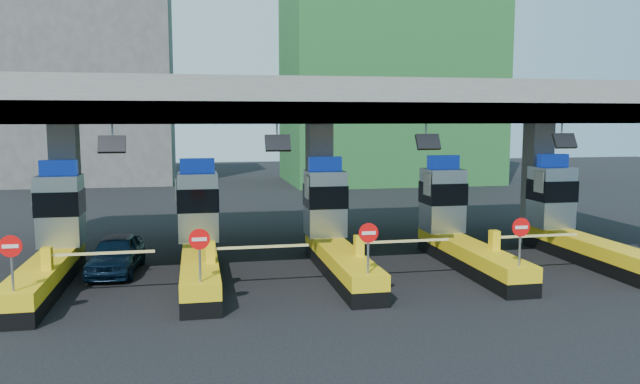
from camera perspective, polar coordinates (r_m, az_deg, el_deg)
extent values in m
plane|color=black|center=(23.69, 1.35, -7.11)|extent=(120.00, 120.00, 0.00)
cube|color=slate|center=(25.94, -0.08, 8.02)|extent=(28.00, 12.00, 1.50)
cube|color=#4C4C49|center=(20.37, 3.07, 7.24)|extent=(28.00, 0.60, 0.70)
cube|color=slate|center=(26.08, -22.17, -0.19)|extent=(1.00, 1.00, 5.50)
cube|color=slate|center=(26.10, -0.08, 0.31)|extent=(1.00, 1.00, 5.50)
cube|color=slate|center=(29.70, 19.21, 0.72)|extent=(1.00, 1.00, 5.50)
cylinder|color=slate|center=(19.89, -18.46, 5.18)|extent=(0.06, 0.06, 0.50)
cube|color=black|center=(19.70, -18.49, 4.15)|extent=(0.80, 0.38, 0.54)
cylinder|color=slate|center=(19.90, -3.96, 5.51)|extent=(0.06, 0.06, 0.50)
cube|color=black|center=(19.72, -3.88, 4.49)|extent=(0.80, 0.38, 0.54)
cylinder|color=slate|center=(21.13, 9.67, 5.51)|extent=(0.06, 0.06, 0.50)
cube|color=black|center=(20.96, 9.85, 4.53)|extent=(0.80, 0.38, 0.54)
cylinder|color=slate|center=(23.39, 21.24, 5.26)|extent=(0.06, 0.06, 0.50)
cube|color=black|center=(23.23, 21.46, 4.37)|extent=(0.80, 0.38, 0.54)
cube|color=black|center=(22.66, -23.79, -7.68)|extent=(1.20, 8.00, 0.50)
cube|color=#E5B70C|center=(22.54, -23.85, -6.45)|extent=(1.20, 8.00, 0.50)
cube|color=#9EA3A8|center=(24.97, -22.64, -1.54)|extent=(1.50, 1.50, 2.60)
cube|color=black|center=(24.91, -22.68, -0.87)|extent=(1.56, 1.56, 0.90)
cube|color=#0C2DBF|center=(24.80, -22.80, 2.07)|extent=(1.30, 0.35, 0.55)
cube|color=white|center=(24.76, -24.66, -0.07)|extent=(0.06, 0.70, 0.90)
cylinder|color=slate|center=(18.94, -26.33, -6.22)|extent=(0.07, 0.07, 1.30)
cylinder|color=red|center=(18.80, -26.45, -4.46)|extent=(0.60, 0.04, 0.60)
cube|color=white|center=(18.77, -26.47, -4.47)|extent=(0.42, 0.02, 0.10)
cube|color=#E5B70C|center=(21.20, -23.70, -5.60)|extent=(0.30, 0.35, 0.70)
cube|color=white|center=(20.88, -19.27, -5.30)|extent=(3.20, 0.08, 0.08)
cube|color=black|center=(22.11, -10.92, -7.58)|extent=(1.20, 8.00, 0.50)
cube|color=#E5B70C|center=(21.99, -10.95, -6.31)|extent=(1.20, 8.00, 0.50)
cube|color=#9EA3A8|center=(24.47, -11.08, -1.30)|extent=(1.50, 1.50, 2.60)
cube|color=black|center=(24.41, -11.10, -0.61)|extent=(1.56, 1.56, 0.90)
cube|color=#0C2DBF|center=(24.30, -11.17, 2.39)|extent=(1.30, 0.35, 0.55)
cube|color=white|center=(24.10, -13.02, 0.20)|extent=(0.06, 0.70, 0.90)
cylinder|color=slate|center=(18.28, -10.93, -6.09)|extent=(0.07, 0.07, 1.30)
cylinder|color=red|center=(18.13, -10.98, -4.26)|extent=(0.60, 0.04, 0.60)
cube|color=white|center=(18.11, -10.97, -4.27)|extent=(0.42, 0.02, 0.10)
cube|color=#E5B70C|center=(20.70, -9.99, -5.41)|extent=(0.30, 0.35, 0.70)
cube|color=white|center=(20.77, -5.43, -5.01)|extent=(3.20, 0.08, 0.08)
cube|color=black|center=(22.68, 1.91, -7.09)|extent=(1.20, 8.00, 0.50)
cube|color=#E5B70C|center=(22.57, 1.91, -5.86)|extent=(1.20, 8.00, 0.50)
cube|color=#9EA3A8|center=(24.98, 0.46, -1.01)|extent=(1.50, 1.50, 2.60)
cube|color=black|center=(24.93, 0.47, -0.34)|extent=(1.56, 1.56, 0.90)
cube|color=#0C2DBF|center=(24.82, 0.46, 2.60)|extent=(1.30, 0.35, 0.55)
cube|color=white|center=(24.46, -1.23, 0.47)|extent=(0.06, 0.70, 0.90)
cylinder|color=slate|center=(18.97, 4.42, -5.52)|extent=(0.07, 0.07, 1.30)
cylinder|color=red|center=(18.82, 4.46, -3.75)|extent=(0.60, 0.04, 0.60)
cube|color=white|center=(18.80, 4.48, -3.76)|extent=(0.42, 0.02, 0.10)
cube|color=#E5B70C|center=(21.38, 3.57, -4.93)|extent=(0.30, 0.35, 0.70)
cube|color=white|center=(21.84, 7.78, -4.47)|extent=(3.20, 0.08, 0.08)
cube|color=black|center=(24.29, 13.54, -6.35)|extent=(1.20, 8.00, 0.50)
cube|color=#E5B70C|center=(24.18, 13.58, -5.19)|extent=(1.20, 8.00, 0.50)
cube|color=#9EA3A8|center=(26.45, 11.13, -0.71)|extent=(1.50, 1.50, 2.60)
cube|color=black|center=(26.40, 11.16, -0.07)|extent=(1.56, 1.56, 0.90)
cube|color=#0C2DBF|center=(26.30, 11.20, 2.71)|extent=(1.30, 0.35, 0.55)
cube|color=white|center=(25.80, 9.77, 0.70)|extent=(0.06, 0.70, 0.90)
cylinder|color=slate|center=(20.86, 17.81, -4.70)|extent=(0.07, 0.07, 1.30)
cylinder|color=red|center=(20.73, 17.90, -3.09)|extent=(0.60, 0.04, 0.60)
cube|color=white|center=(20.71, 17.94, -3.10)|extent=(0.42, 0.02, 0.10)
cube|color=#E5B70C|center=(23.16, 15.65, -4.27)|extent=(0.30, 0.35, 0.70)
cube|color=white|center=(23.93, 19.19, -3.80)|extent=(3.20, 0.08, 0.08)
cube|color=black|center=(26.75, 23.36, -5.51)|extent=(1.20, 8.00, 0.50)
cube|color=#E5B70C|center=(26.65, 23.41, -4.46)|extent=(1.20, 8.00, 0.50)
cube|color=#9EA3A8|center=(28.73, 20.39, -0.42)|extent=(1.50, 1.50, 2.60)
cube|color=black|center=(28.68, 20.43, 0.17)|extent=(1.56, 1.56, 0.90)
cube|color=#0C2DBF|center=(28.58, 20.52, 2.72)|extent=(1.30, 0.35, 0.55)
cube|color=white|center=(27.98, 19.37, 0.88)|extent=(0.06, 0.70, 0.90)
cube|color=#E5B70C|center=(25.79, 25.63, -3.57)|extent=(0.30, 0.35, 0.70)
cube|color=#1E5926|center=(57.65, 6.24, 15.01)|extent=(18.00, 12.00, 28.00)
cube|color=#4C4C49|center=(59.21, -20.27, 9.55)|extent=(14.00, 10.00, 18.00)
imported|color=black|center=(24.30, -18.14, -5.40)|extent=(2.00, 4.24, 1.40)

